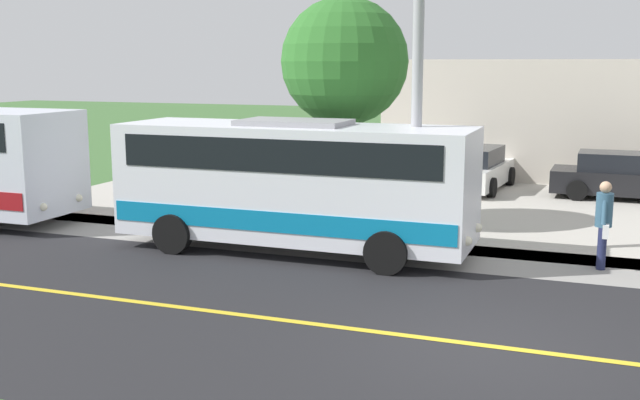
# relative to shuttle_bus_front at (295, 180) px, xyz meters

# --- Properties ---
(ground_plane) EXTENTS (120.00, 120.00, 0.00)m
(ground_plane) POSITION_rel_shuttle_bus_front_xyz_m (4.50, 4.89, -1.63)
(ground_plane) COLOR #3D6633
(road_surface) EXTENTS (8.00, 100.00, 0.01)m
(road_surface) POSITION_rel_shuttle_bus_front_xyz_m (4.50, 4.89, -1.63)
(road_surface) COLOR black
(road_surface) RESTS_ON ground
(sidewalk) EXTENTS (2.40, 100.00, 0.01)m
(sidewalk) POSITION_rel_shuttle_bus_front_xyz_m (-0.70, 4.89, -1.63)
(sidewalk) COLOR gray
(sidewalk) RESTS_ON ground
(road_centre_line) EXTENTS (0.16, 100.00, 0.00)m
(road_centre_line) POSITION_rel_shuttle_bus_front_xyz_m (4.50, 4.89, -1.63)
(road_centre_line) COLOR gold
(road_centre_line) RESTS_ON ground
(shuttle_bus_front) EXTENTS (2.65, 8.07, 2.97)m
(shuttle_bus_front) POSITION_rel_shuttle_bus_front_xyz_m (0.00, 0.00, 0.00)
(shuttle_bus_front) COLOR white
(shuttle_bus_front) RESTS_ON ground
(pedestrian_with_bags) EXTENTS (0.72, 0.34, 1.83)m
(pedestrian_with_bags) POSITION_rel_shuttle_bus_front_xyz_m (-0.80, 6.54, -0.64)
(pedestrian_with_bags) COLOR #1E2347
(pedestrian_with_bags) RESTS_ON ground
(street_light_pole) EXTENTS (1.97, 0.24, 8.00)m
(street_light_pole) POSITION_rel_shuttle_bus_front_xyz_m (-0.38, 2.63, 2.77)
(street_light_pole) COLOR #9E9EA3
(street_light_pole) RESTS_ON ground
(parked_car_near) EXTENTS (4.56, 2.34, 1.45)m
(parked_car_near) POSITION_rel_shuttle_bus_front_xyz_m (-10.00, 2.46, -0.95)
(parked_car_near) COLOR white
(parked_car_near) RESTS_ON ground
(parked_car_far) EXTENTS (2.09, 4.44, 1.45)m
(parked_car_far) POSITION_rel_shuttle_bus_front_xyz_m (-9.83, 7.11, -0.95)
(parked_car_far) COLOR black
(parked_car_far) RESTS_ON ground
(tree_curbside) EXTENTS (3.23, 3.23, 5.86)m
(tree_curbside) POSITION_rel_shuttle_bus_front_xyz_m (-2.90, 0.19, 2.58)
(tree_curbside) COLOR #4C3826
(tree_curbside) RESTS_ON ground
(commercial_building) EXTENTS (10.00, 18.02, 4.34)m
(commercial_building) POSITION_rel_shuttle_bus_front_xyz_m (-16.90, 7.63, 0.53)
(commercial_building) COLOR beige
(commercial_building) RESTS_ON ground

